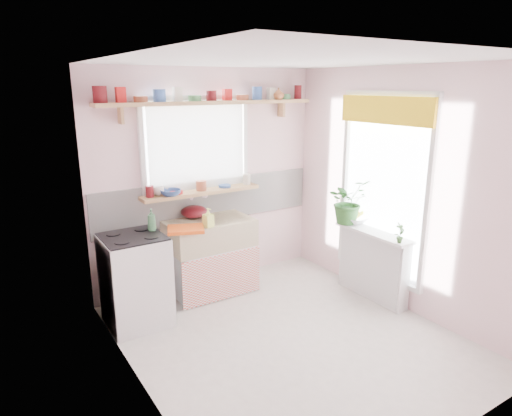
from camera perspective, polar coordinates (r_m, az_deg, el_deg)
room at (r=5.02m, az=4.61°, el=4.34°), size 3.20×3.20×3.20m
sink_unit at (r=5.22m, az=-5.69°, el=-5.99°), size 0.95×0.65×1.11m
cooker at (r=4.67m, az=-14.83°, el=-8.68°), size 0.58×0.58×0.93m
radiator_ledge at (r=5.24m, az=14.41°, el=-6.73°), size 0.22×0.95×0.78m
windowsill at (r=5.17m, az=-6.84°, el=1.99°), size 1.40×0.22×0.04m
pine_shelf at (r=5.10m, az=-5.59°, el=12.98°), size 2.52×0.24×0.04m
shelf_crockery at (r=5.09m, az=-5.79°, el=13.81°), size 2.47×0.11×0.12m
sill_crockery at (r=5.15m, az=-6.86°, el=2.82°), size 1.35×0.11×0.12m
dish_tray at (r=4.76m, az=-8.78°, el=-2.64°), size 0.45×0.40×0.04m
colander at (r=5.21m, az=-7.73°, el=-0.46°), size 0.38×0.38×0.14m
jade_plant at (r=5.27m, az=11.43°, el=0.85°), size 0.47×0.41×0.51m
fruit_bowl at (r=5.35m, az=12.27°, el=-1.42°), size 0.36×0.36×0.08m
herb_pot at (r=4.77m, az=17.55°, el=-2.99°), size 0.12×0.09×0.21m
soap_bottle_sink at (r=4.84m, az=-5.99°, el=-1.20°), size 0.11×0.11×0.20m
sill_cup at (r=5.00m, az=-12.13°, el=2.11°), size 0.16×0.16×0.10m
sill_bowl at (r=4.95m, az=-10.61°, el=1.89°), size 0.29×0.29×0.07m
shelf_vase at (r=5.50m, az=2.85°, el=14.09°), size 0.17×0.17×0.13m
cooker_bottle at (r=4.60m, az=-12.93°, el=-1.45°), size 0.10×0.10×0.22m
fruit at (r=5.34m, az=12.31°, el=-0.76°), size 0.20×0.14×0.10m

